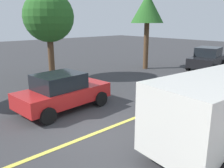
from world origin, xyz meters
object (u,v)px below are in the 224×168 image
(car_black_near_curb, at_px, (207,58))
(tree_right_verge, at_px, (49,17))
(car_red_crossing, at_px, (62,91))
(tree_left_verge, at_px, (147,9))

(car_black_near_curb, distance_m, tree_right_verge, 12.09)
(car_red_crossing, bearing_deg, tree_right_verge, 65.86)
(car_black_near_curb, bearing_deg, tree_right_verge, 153.97)
(car_red_crossing, xyz_separation_m, tree_right_verge, (2.37, 5.29, 3.07))
(car_red_crossing, distance_m, tree_right_verge, 6.56)
(car_red_crossing, height_order, tree_left_verge, tree_left_verge)
(car_black_near_curb, xyz_separation_m, tree_left_verge, (-3.41, 3.31, 3.63))
(tree_right_verge, bearing_deg, tree_left_verge, -14.43)
(tree_left_verge, bearing_deg, car_black_near_curb, -44.11)
(car_red_crossing, distance_m, car_black_near_curb, 12.89)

